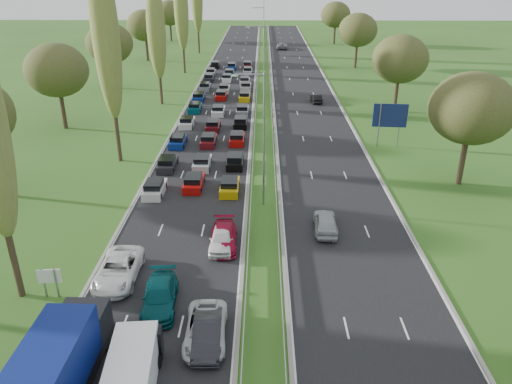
{
  "coord_description": "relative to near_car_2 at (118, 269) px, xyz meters",
  "views": [
    {
      "loc": [
        4.38,
        2.0,
        19.93
      ],
      "look_at": [
        3.82,
        42.42,
        1.5
      ],
      "focal_mm": 35.0,
      "sensor_mm": 36.0,
      "label": 1
    }
  ],
  "objects": [
    {
      "name": "ground",
      "position": [
        10.02,
        49.1,
        -0.82
      ],
      "size": [
        260.0,
        260.0,
        0.0
      ],
      "primitive_type": "plane",
      "color": "#2F541A",
      "rests_on": "ground"
    },
    {
      "name": "near_carriageway",
      "position": [
        3.27,
        51.6,
        -0.82
      ],
      "size": [
        10.5,
        215.0,
        0.04
      ],
      "primitive_type": "cube",
      "color": "black",
      "rests_on": "ground"
    },
    {
      "name": "far_carriageway",
      "position": [
        16.77,
        51.6,
        -0.82
      ],
      "size": [
        10.5,
        215.0,
        0.04
      ],
      "primitive_type": "cube",
      "color": "black",
      "rests_on": "ground"
    },
    {
      "name": "central_reservation",
      "position": [
        10.02,
        51.6,
        -0.27
      ],
      "size": [
        2.36,
        215.0,
        0.32
      ],
      "color": "gray",
      "rests_on": "ground"
    },
    {
      "name": "lamp_columns",
      "position": [
        10.02,
        47.1,
        5.18
      ],
      "size": [
        0.18,
        140.18,
        12.0
      ],
      "color": "gray",
      "rests_on": "ground"
    },
    {
      "name": "poplar_row",
      "position": [
        -5.98,
        37.27,
        11.56
      ],
      "size": [
        2.8,
        127.8,
        22.44
      ],
      "color": "#2D2116",
      "rests_on": "ground"
    },
    {
      "name": "woodland_left",
      "position": [
        -16.48,
        31.72,
        6.86
      ],
      "size": [
        8.0,
        166.0,
        11.1
      ],
      "color": "#2D2116",
      "rests_on": "ground"
    },
    {
      "name": "woodland_right",
      "position": [
        29.52,
        35.77,
        6.86
      ],
      "size": [
        8.0,
        153.0,
        11.1
      ],
      "color": "#2D2116",
      "rests_on": "ground"
    },
    {
      "name": "traffic_queue_fill",
      "position": [
        3.27,
        46.48,
        -0.38
      ],
      "size": [
        9.13,
        68.41,
        0.8
      ],
      "color": "silver",
      "rests_on": "ground"
    },
    {
      "name": "near_car_2",
      "position": [
        0.0,
        0.0,
        0.0
      ],
      "size": [
        2.68,
        5.77,
        1.6
      ],
      "primitive_type": "imported",
      "rotation": [
        0.0,
        0.0,
        0.0
      ],
      "color": "white",
      "rests_on": "near_carriageway"
    },
    {
      "name": "near_car_7",
      "position": [
        3.43,
        -2.96,
        -0.05
      ],
      "size": [
        2.49,
        5.29,
        1.49
      ],
      "primitive_type": "imported",
      "rotation": [
        0.0,
        0.0,
        0.08
      ],
      "color": "#044147",
      "rests_on": "near_carriageway"
    },
    {
      "name": "near_car_9",
      "position": [
        6.81,
        -6.35,
        -0.05
      ],
      "size": [
        1.75,
        4.6,
        1.5
      ],
      "primitive_type": "imported",
      "rotation": [
        0.0,
        0.0,
        0.04
      ],
      "color": "black",
      "rests_on": "near_carriageway"
    },
    {
      "name": "near_car_10",
      "position": [
        6.67,
        -6.02,
        -0.08
      ],
      "size": [
        2.54,
        5.23,
        1.43
      ],
      "primitive_type": "imported",
      "rotation": [
        0.0,
        0.0,
        0.03
      ],
      "color": "silver",
      "rests_on": "near_carriageway"
    },
    {
      "name": "near_car_11",
      "position": [
        6.94,
        4.76,
        -0.08
      ],
      "size": [
        2.23,
        5.06,
        1.45
      ],
      "primitive_type": "imported",
      "rotation": [
        0.0,
        0.0,
        0.04
      ],
      "color": "maroon",
      "rests_on": "near_carriageway"
    },
    {
      "name": "near_car_12",
      "position": [
        6.82,
        4.48,
        -0.03
      ],
      "size": [
        1.9,
        4.55,
        1.54
      ],
      "primitive_type": "imported",
      "rotation": [
        0.0,
        0.0,
        -0.02
      ],
      "color": "white",
      "rests_on": "near_carriageway"
    },
    {
      "name": "far_car_0",
      "position": [
        15.09,
        7.18,
        -0.01
      ],
      "size": [
        2.07,
        4.72,
        1.58
      ],
      "primitive_type": "imported",
      "rotation": [
        0.0,
        0.0,
        3.1
      ],
      "color": "#A2A8AB",
      "rests_on": "far_carriageway"
    },
    {
      "name": "far_car_1",
      "position": [
        18.39,
        49.26,
        -0.14
      ],
      "size": [
        1.65,
        4.1,
        1.33
      ],
      "primitive_type": "imported",
      "rotation": [
        0.0,
        0.0,
        3.2
      ],
      "color": "black",
      "rests_on": "far_carriageway"
    },
    {
      "name": "far_car_2",
      "position": [
        14.84,
        104.83,
        -0.02
      ],
      "size": [
        2.87,
        5.77,
        1.57
      ],
      "primitive_type": "imported",
      "rotation": [
        0.0,
        0.0,
        3.09
      ],
      "color": "slate",
      "rests_on": "far_carriageway"
    },
    {
      "name": "blue_lorry",
      "position": [
        -0.03,
        -10.49,
        1.22
      ],
      "size": [
        2.59,
        9.32,
        3.94
      ],
      "rotation": [
        0.0,
        0.0,
        -0.02
      ],
      "color": "black",
      "rests_on": "near_carriageway"
    },
    {
      "name": "white_van_rear",
      "position": [
        3.38,
        -9.79,
        0.35
      ],
      "size": [
        2.23,
        5.7,
        2.29
      ],
      "rotation": [
        0.0,
        0.0,
        0.09
      ],
      "color": "white",
      "rests_on": "near_carriageway"
    },
    {
      "name": "info_sign",
      "position": [
        -3.88,
        -2.02,
        0.55
      ],
      "size": [
        1.5,
        0.26,
        2.1
      ],
      "color": "gray",
      "rests_on": "ground"
    },
    {
      "name": "direction_sign",
      "position": [
        24.92,
        28.41,
        2.75
      ],
      "size": [
        3.99,
        0.43,
        5.2
      ],
      "color": "gray",
      "rests_on": "ground"
    }
  ]
}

